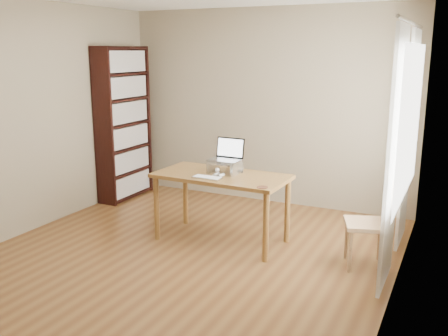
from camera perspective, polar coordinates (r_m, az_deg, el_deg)
room at (r=4.75m, az=-4.70°, el=4.29°), size 4.04×4.54×2.64m
bookshelf at (r=7.08m, az=-11.40°, el=4.97°), size 0.30×0.90×2.10m
curtains at (r=4.93m, az=19.64°, el=2.34°), size 0.03×1.90×2.25m
desk at (r=5.35m, az=-0.29°, el=-1.73°), size 1.44×0.76×0.75m
laptop_stand at (r=5.38m, az=0.08°, el=0.30°), size 0.32×0.25×0.13m
laptop at (r=5.41m, az=0.35°, el=1.55°), size 0.34×0.28×0.23m
keyboard at (r=5.16m, az=-1.94°, el=-1.10°), size 0.31×0.14×0.02m
coaster at (r=4.83m, az=4.41°, el=-2.21°), size 0.11×0.11×0.01m
cat at (r=5.40m, az=0.50°, el=0.19°), size 0.25×0.49×0.16m
chair at (r=4.94m, az=16.84°, el=-5.65°), size 0.51×0.50×0.90m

